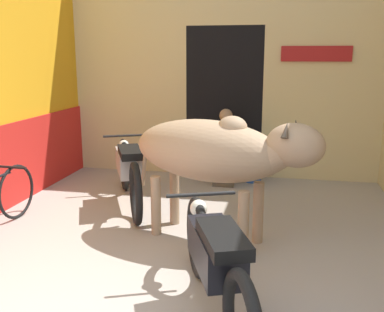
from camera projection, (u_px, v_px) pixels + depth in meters
name	position (u px, v px, depth m)	size (l,w,h in m)	color
wall_back_with_doorway	(225.00, 73.00, 7.25)	(4.88, 0.93, 3.84)	#D1BC84
cow	(216.00, 152.00, 4.56)	(2.10, 1.19, 1.35)	tan
motorcycle_near	(216.00, 260.00, 3.26)	(0.90, 1.98, 0.82)	black
motorcycle_far	(129.00, 169.00, 5.80)	(1.01, 1.99, 0.84)	black
shopkeeper_seated	(225.00, 146.00, 6.71)	(0.44, 0.33, 1.14)	brown
plastic_stool	(253.00, 167.00, 6.93)	(0.36, 0.36, 0.43)	#2856B2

